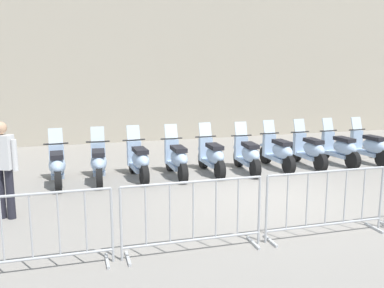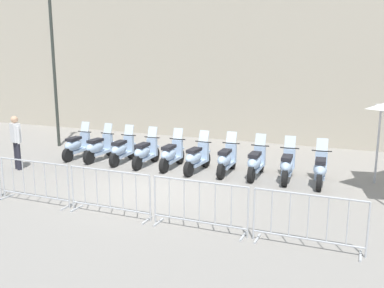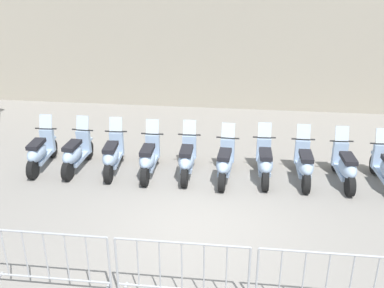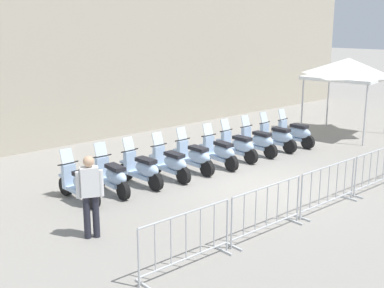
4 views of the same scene
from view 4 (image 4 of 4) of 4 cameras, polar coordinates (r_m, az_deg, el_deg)
The scene contains 17 objects.
ground_plane at distance 13.49m, azimuth 7.68°, elevation -4.82°, with size 120.00×120.00×0.00m, color gray.
motorcycle_0 at distance 12.43m, azimuth -12.60°, elevation -4.52°, with size 0.63×1.72×1.24m.
motorcycle_1 at distance 12.88m, azimuth -9.07°, elevation -3.68°, with size 0.72×1.70×1.24m.
motorcycle_2 at distance 13.37m, azimuth -5.68°, elevation -2.89°, with size 0.60×1.72×1.24m.
motorcycle_3 at distance 13.85m, azimuth -2.46°, elevation -2.22°, with size 0.65×1.72×1.24m.
motorcycle_4 at distance 14.47m, azimuth 0.26°, elevation -1.49°, with size 0.65×1.72×1.24m.
motorcycle_5 at distance 15.00m, azimuth 3.14°, elevation -0.94°, with size 0.73×1.70×1.24m.
motorcycle_6 at distance 15.73m, azimuth 5.24°, elevation -0.25°, with size 0.64×1.72×1.24m.
motorcycle_7 at distance 16.39m, azimuth 7.48°, elevation 0.28°, with size 0.66×1.72×1.24m.
motorcycle_8 at distance 17.07m, azimuth 9.59°, elevation 0.76°, with size 0.60×1.72×1.24m.
motorcycle_9 at distance 17.75m, azimuth 11.59°, elevation 1.19°, with size 0.60×1.72×1.24m.
barrier_segment_0 at distance 9.06m, azimuth -0.67°, elevation -10.95°, with size 2.05×0.80×1.07m.
barrier_segment_1 at distance 10.48m, azimuth 8.50°, elevation -7.50°, with size 2.05×0.80×1.07m.
barrier_segment_2 at distance 12.13m, azimuth 15.23°, elevation -4.80°, with size 2.05×0.80×1.07m.
barrier_segment_3 at distance 13.93m, azimuth 20.26°, elevation -2.73°, with size 2.05×0.80×1.07m.
officer_near_row_end at distance 10.27m, azimuth -11.49°, elevation -5.37°, with size 0.46×0.39×1.73m.
canopy_tent at distance 19.66m, azimuth 17.29°, elevation 8.19°, with size 2.64×2.64×2.91m.
Camera 4 is at (-11.07, -6.35, 4.38)m, focal length 46.95 mm.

